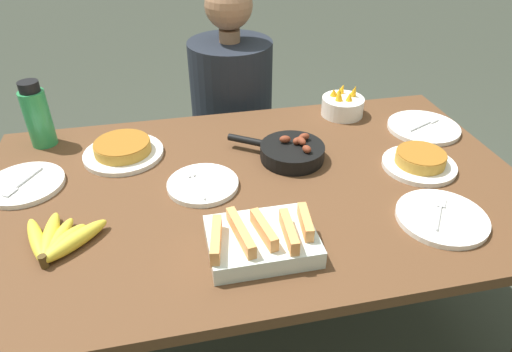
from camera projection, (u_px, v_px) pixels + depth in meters
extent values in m
plane|color=#383D33|center=(256.00, 330.00, 1.79)|extent=(14.00, 14.00, 0.00)
cube|color=brown|center=(256.00, 189.00, 1.40)|extent=(1.66, 1.00, 0.03)
cylinder|color=brown|center=(45.00, 221.00, 1.82)|extent=(0.07, 0.07, 0.67)
cylinder|color=brown|center=(400.00, 176.00, 2.09)|extent=(0.07, 0.07, 0.67)
ellipsoid|color=yellow|center=(75.00, 241.00, 1.15)|extent=(0.17, 0.16, 0.04)
ellipsoid|color=yellow|center=(64.00, 243.00, 1.15)|extent=(0.12, 0.15, 0.04)
ellipsoid|color=yellow|center=(58.00, 240.00, 1.16)|extent=(0.08, 0.17, 0.03)
ellipsoid|color=yellow|center=(50.00, 237.00, 1.17)|extent=(0.04, 0.20, 0.04)
ellipsoid|color=yellow|center=(37.00, 240.00, 1.16)|extent=(0.10, 0.19, 0.04)
cylinder|color=#4C3819|center=(44.00, 262.00, 1.09)|extent=(0.02, 0.02, 0.04)
cube|color=silver|center=(262.00, 241.00, 1.14)|extent=(0.27, 0.20, 0.05)
cube|color=#F29E56|center=(216.00, 240.00, 1.09)|extent=(0.05, 0.14, 0.04)
cube|color=#F29E56|center=(241.00, 233.00, 1.11)|extent=(0.05, 0.16, 0.04)
cube|color=#F29E56|center=(264.00, 230.00, 1.11)|extent=(0.05, 0.13, 0.04)
cube|color=#F29E56|center=(289.00, 232.00, 1.11)|extent=(0.03, 0.13, 0.04)
cube|color=#F29E56|center=(305.00, 222.00, 1.14)|extent=(0.03, 0.12, 0.04)
cylinder|color=black|center=(292.00, 158.00, 1.51)|extent=(0.21, 0.21, 0.01)
cylinder|color=black|center=(292.00, 151.00, 1.49)|extent=(0.21, 0.21, 0.04)
cylinder|color=black|center=(246.00, 140.00, 1.54)|extent=(0.12, 0.09, 0.02)
ellipsoid|color=brown|center=(307.00, 149.00, 1.44)|extent=(0.04, 0.04, 0.03)
ellipsoid|color=brown|center=(297.00, 141.00, 1.49)|extent=(0.04, 0.04, 0.03)
ellipsoid|color=brown|center=(285.00, 139.00, 1.49)|extent=(0.04, 0.03, 0.02)
ellipsoid|color=brown|center=(301.00, 141.00, 1.48)|extent=(0.04, 0.05, 0.02)
ellipsoid|color=brown|center=(304.00, 137.00, 1.50)|extent=(0.04, 0.03, 0.03)
cylinder|color=white|center=(419.00, 165.00, 1.47)|extent=(0.23, 0.23, 0.02)
cylinder|color=gold|center=(421.00, 158.00, 1.45)|extent=(0.16, 0.16, 0.04)
cylinder|color=#9B601E|center=(422.00, 153.00, 1.44)|extent=(0.15, 0.15, 0.00)
cylinder|color=white|center=(124.00, 154.00, 1.53)|extent=(0.26, 0.26, 0.02)
cylinder|color=gold|center=(122.00, 147.00, 1.51)|extent=(0.19, 0.19, 0.04)
cylinder|color=#9B601E|center=(122.00, 142.00, 1.50)|extent=(0.18, 0.18, 0.00)
cylinder|color=white|center=(442.00, 218.00, 1.25)|extent=(0.25, 0.25, 0.02)
cylinder|color=silver|center=(439.00, 218.00, 1.23)|extent=(0.07, 0.09, 0.01)
cube|color=silver|center=(442.00, 202.00, 1.29)|extent=(0.04, 0.05, 0.00)
cylinder|color=white|center=(423.00, 128.00, 1.68)|extent=(0.26, 0.26, 0.02)
cylinder|color=silver|center=(420.00, 126.00, 1.66)|extent=(0.11, 0.05, 0.01)
cube|color=silver|center=(433.00, 120.00, 1.70)|extent=(0.05, 0.04, 0.00)
cylinder|color=white|center=(25.00, 184.00, 1.38)|extent=(0.23, 0.23, 0.02)
cylinder|color=silver|center=(29.00, 177.00, 1.39)|extent=(0.06, 0.10, 0.01)
cube|color=silver|center=(10.00, 192.00, 1.33)|extent=(0.04, 0.05, 0.00)
cylinder|color=white|center=(203.00, 184.00, 1.38)|extent=(0.22, 0.22, 0.02)
cylinder|color=silver|center=(198.00, 187.00, 1.35)|extent=(0.03, 0.13, 0.01)
cube|color=silver|center=(190.00, 172.00, 1.41)|extent=(0.03, 0.05, 0.00)
cylinder|color=white|center=(342.00, 106.00, 1.77)|extent=(0.16, 0.16, 0.07)
cone|color=#F4A819|center=(354.00, 91.00, 1.75)|extent=(0.04, 0.05, 0.06)
cone|color=#F4A819|center=(342.00, 89.00, 1.78)|extent=(0.05, 0.04, 0.05)
cone|color=#F4A819|center=(334.00, 93.00, 1.75)|extent=(0.06, 0.06, 0.05)
cone|color=#F4A819|center=(339.00, 95.00, 1.72)|extent=(0.04, 0.05, 0.06)
cone|color=#F4A819|center=(349.00, 97.00, 1.72)|extent=(0.04, 0.04, 0.04)
cylinder|color=#2D9351|center=(38.00, 119.00, 1.54)|extent=(0.08, 0.08, 0.20)
cylinder|color=black|center=(29.00, 87.00, 1.48)|extent=(0.07, 0.07, 0.03)
cube|color=black|center=(234.00, 180.00, 2.28)|extent=(0.39, 0.39, 0.42)
cylinder|color=#1E232D|center=(232.00, 96.00, 2.03)|extent=(0.36, 0.36, 0.49)
cylinder|color=#9E7051|center=(230.00, 36.00, 1.87)|extent=(0.09, 0.09, 0.05)
sphere|color=#9E7051|center=(229.00, 5.00, 1.81)|extent=(0.19, 0.19, 0.19)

